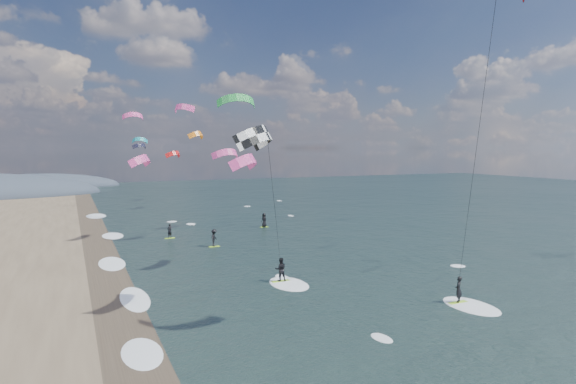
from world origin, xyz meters
name	(u,v)px	position (x,y,z in m)	size (l,w,h in m)	color
ground	(412,359)	(0.00, 0.00, 0.00)	(260.00, 260.00, 0.00)	black
wet_sand_strip	(124,327)	(-12.00, 10.00, 0.00)	(3.00, 240.00, 0.00)	#382D23
kitesurfer_near_a	(492,52)	(4.92, 0.50, 14.73)	(7.84, 8.77, 19.18)	#A4E628
kitesurfer_near_b	(273,184)	(-2.73, 10.44, 7.69)	(6.90, 9.37, 12.07)	#A4E628
far_kitesurfers	(227,230)	(1.28, 33.32, 0.90)	(13.44, 10.31, 1.81)	#A4E628
bg_kite_field	(179,136)	(0.07, 52.24, 11.73)	(14.87, 75.11, 8.00)	green
shoreline_surf	(136,300)	(-10.80, 14.75, 0.00)	(2.40, 79.40, 0.11)	white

